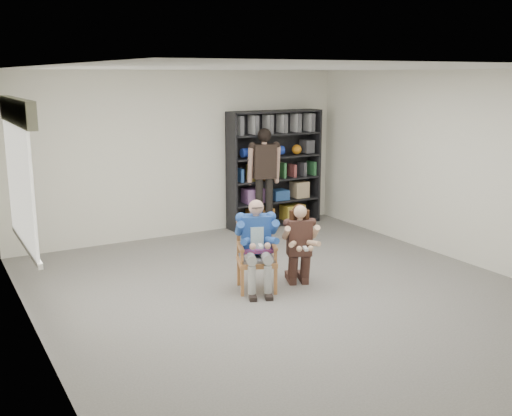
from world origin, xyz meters
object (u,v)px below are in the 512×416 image
armchair (257,256)px  kneeling_woman (300,245)px  seated_man (257,245)px  standing_man (264,180)px  bookshelf (275,169)px

armchair → kneeling_woman: kneeling_woman is taller
seated_man → standing_man: size_ratio=0.66×
armchair → bookshelf: (1.97, 2.83, 0.59)m
seated_man → standing_man: bearing=79.2°
kneeling_woman → bookshelf: size_ratio=0.52×
kneeling_woman → standing_man: 2.92m
bookshelf → kneeling_woman: bearing=-115.3°
kneeling_woman → bookshelf: bearing=85.9°
armchair → kneeling_woman: (0.58, -0.12, 0.09)m
armchair → seated_man: 0.14m
armchair → seated_man: (0.00, 0.00, 0.14)m
kneeling_woman → bookshelf: 3.30m
seated_man → standing_man: 3.07m
bookshelf → standing_man: (-0.36, -0.24, -0.14)m
kneeling_woman → bookshelf: (1.39, 2.95, 0.50)m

